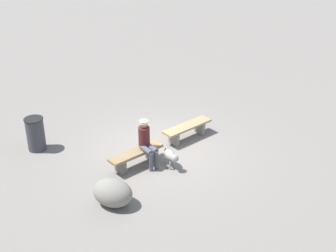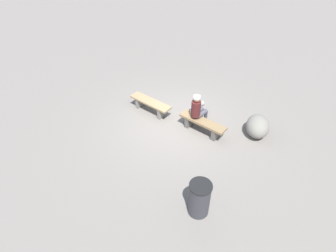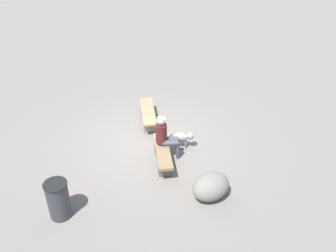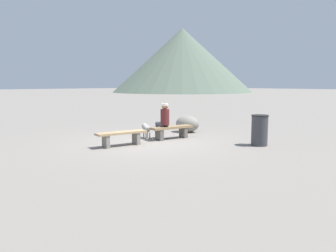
% 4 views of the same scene
% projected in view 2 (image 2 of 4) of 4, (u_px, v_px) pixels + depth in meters
% --- Properties ---
extents(ground, '(210.00, 210.00, 0.06)m').
position_uv_depth(ground, '(174.00, 124.00, 9.19)').
color(ground, gray).
extents(bench_left, '(1.67, 0.64, 0.45)m').
position_uv_depth(bench_left, '(150.00, 104.00, 9.52)').
color(bench_left, gray).
rests_on(bench_left, ground).
extents(bench_right, '(1.63, 0.60, 0.45)m').
position_uv_depth(bench_right, '(202.00, 124.00, 8.65)').
color(bench_right, '#605B56').
rests_on(bench_right, ground).
extents(seated_person, '(0.42, 0.67, 1.28)m').
position_uv_depth(seated_person, '(198.00, 109.00, 8.59)').
color(seated_person, '#511E1E').
rests_on(seated_person, ground).
extents(dog, '(0.42, 0.67, 0.51)m').
position_uv_depth(dog, '(197.00, 107.00, 9.35)').
color(dog, gray).
rests_on(dog, ground).
extents(trash_bin, '(0.54, 0.54, 0.97)m').
position_uv_depth(trash_bin, '(199.00, 199.00, 6.22)').
color(trash_bin, '#38383D').
rests_on(trash_bin, ground).
extents(boulder, '(0.97, 1.14, 0.66)m').
position_uv_depth(boulder, '(258.00, 126.00, 8.54)').
color(boulder, gray).
rests_on(boulder, ground).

